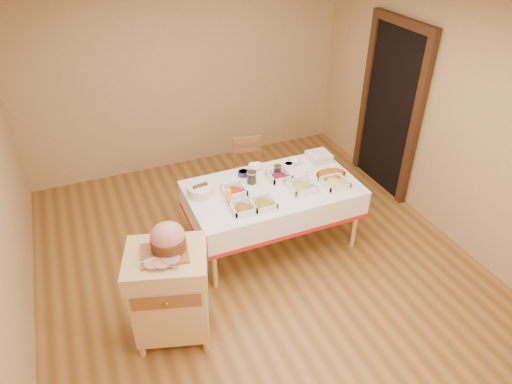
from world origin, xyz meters
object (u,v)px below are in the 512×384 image
(plate_stack, at_px, (319,157))
(brass_platter, at_px, (331,175))
(dining_table, at_px, (272,199))
(preserve_jar_left, at_px, (252,178))
(butcher_cart, at_px, (170,290))
(bread_basket, at_px, (201,190))
(preserve_jar_right, at_px, (278,171))
(mustard_bottle, at_px, (228,195))
(dining_chair, at_px, (249,171))
(ham_on_board, at_px, (167,240))

(plate_stack, bearing_deg, brass_platter, -98.31)
(dining_table, distance_m, preserve_jar_left, 0.33)
(dining_table, distance_m, butcher_cart, 1.58)
(bread_basket, bearing_deg, preserve_jar_right, 2.86)
(dining_table, xyz_separation_m, mustard_bottle, (-0.53, -0.08, 0.25))
(preserve_jar_left, bearing_deg, brass_platter, -14.46)
(dining_table, xyz_separation_m, brass_platter, (0.68, -0.06, 0.18))
(mustard_bottle, height_order, bread_basket, mustard_bottle)
(dining_chair, bearing_deg, plate_stack, -41.87)
(preserve_jar_right, height_order, bread_basket, bread_basket)
(bread_basket, relative_size, brass_platter, 0.77)
(dining_table, relative_size, bread_basket, 6.80)
(preserve_jar_left, relative_size, brass_platter, 0.39)
(preserve_jar_right, bearing_deg, dining_table, -126.63)
(brass_platter, bearing_deg, ham_on_board, -159.67)
(preserve_jar_right, bearing_deg, mustard_bottle, -157.33)
(dining_table, bearing_deg, brass_platter, -4.76)
(preserve_jar_left, distance_m, preserve_jar_right, 0.33)
(ham_on_board, xyz_separation_m, bread_basket, (0.56, 0.95, -0.25))
(ham_on_board, bearing_deg, dining_chair, 50.46)
(butcher_cart, xyz_separation_m, dining_chair, (1.43, 1.72, -0.10))
(ham_on_board, height_order, preserve_jar_right, ham_on_board)
(dining_chair, xyz_separation_m, preserve_jar_left, (-0.26, -0.73, 0.38))
(dining_table, height_order, preserve_jar_right, preserve_jar_right)
(dining_chair, bearing_deg, preserve_jar_right, -84.60)
(bread_basket, bearing_deg, preserve_jar_left, 0.41)
(bread_basket, height_order, plate_stack, bread_basket)
(dining_chair, relative_size, bread_basket, 3.20)
(mustard_bottle, bearing_deg, dining_chair, 57.62)
(ham_on_board, bearing_deg, butcher_cart, -141.88)
(dining_table, relative_size, preserve_jar_right, 16.07)
(ham_on_board, bearing_deg, dining_table, 31.28)
(mustard_bottle, bearing_deg, butcher_cart, -137.60)
(dining_table, xyz_separation_m, ham_on_board, (-1.31, -0.79, 0.46))
(butcher_cart, bearing_deg, ham_on_board, 38.12)
(plate_stack, xyz_separation_m, brass_platter, (-0.05, -0.37, -0.02))
(dining_chair, relative_size, brass_platter, 2.47)
(preserve_jar_right, xyz_separation_m, brass_platter, (0.53, -0.26, -0.03))
(dining_chair, bearing_deg, ham_on_board, -129.54)
(preserve_jar_left, relative_size, preserve_jar_right, 1.19)
(mustard_bottle, distance_m, brass_platter, 1.21)
(dining_table, distance_m, brass_platter, 0.71)
(dining_table, relative_size, preserve_jar_left, 13.48)
(dining_chair, height_order, preserve_jar_right, preserve_jar_right)
(bread_basket, bearing_deg, ham_on_board, -120.28)
(bread_basket, bearing_deg, butcher_cart, -121.24)
(dining_table, bearing_deg, bread_basket, 167.91)
(plate_stack, bearing_deg, mustard_bottle, -162.76)
(plate_stack, bearing_deg, dining_table, -156.96)
(dining_chair, bearing_deg, brass_platter, -57.99)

